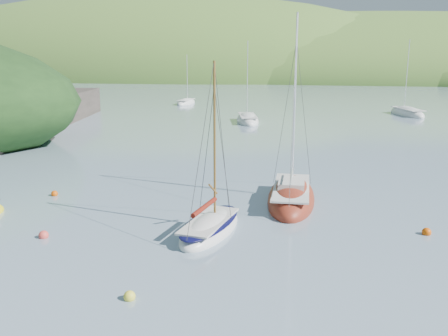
% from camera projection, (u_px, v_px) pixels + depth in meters
% --- Properties ---
extents(ground, '(700.00, 700.00, 0.00)m').
position_uv_depth(ground, '(156.00, 275.00, 20.56)').
color(ground, slate).
rests_on(ground, ground).
extents(shoreline_hills, '(690.00, 135.00, 56.00)m').
position_uv_depth(shoreline_hills, '(284.00, 75.00, 186.77)').
color(shoreline_hills, '#376225').
rests_on(shoreline_hills, ground).
extents(daysailer_white, '(3.03, 6.20, 9.15)m').
position_uv_depth(daysailer_white, '(210.00, 228.00, 25.34)').
color(daysailer_white, white).
rests_on(daysailer_white, ground).
extents(sloop_red, '(3.13, 8.30, 12.13)m').
position_uv_depth(sloop_red, '(291.00, 198.00, 30.37)').
color(sloop_red, maroon).
rests_on(sloop_red, ground).
extents(distant_sloop_a, '(4.53, 8.17, 11.04)m').
position_uv_depth(distant_sloop_a, '(248.00, 121.00, 63.83)').
color(distant_sloop_a, white).
rests_on(distant_sloop_a, ground).
extents(distant_sloop_b, '(5.41, 8.46, 11.39)m').
position_uv_depth(distant_sloop_b, '(407.00, 114.00, 70.77)').
color(distant_sloop_b, white).
rests_on(distant_sloop_b, ground).
extents(distant_sloop_c, '(2.75, 6.47, 9.00)m').
position_uv_depth(distant_sloop_c, '(186.00, 103.00, 85.24)').
color(distant_sloop_c, white).
rests_on(distant_sloop_c, ground).
extents(mooring_buoys, '(22.35, 12.24, 0.49)m').
position_uv_depth(mooring_buoys, '(162.00, 235.00, 24.61)').
color(mooring_buoys, yellow).
rests_on(mooring_buoys, ground).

